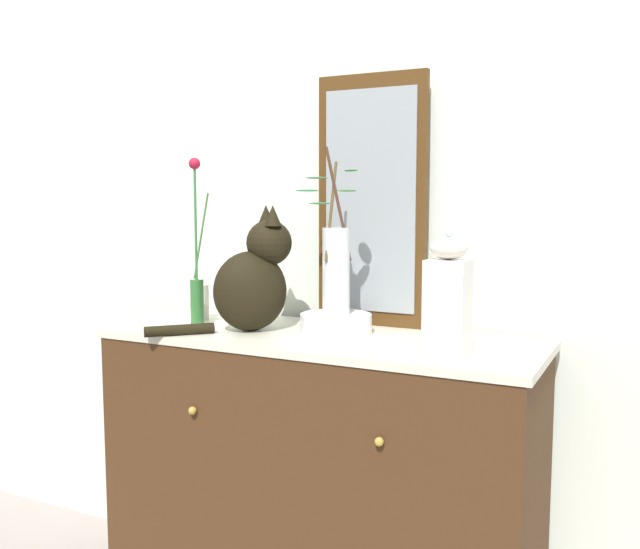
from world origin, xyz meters
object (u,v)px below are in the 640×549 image
(sideboard, at_px, (320,485))
(cat_sitting, at_px, (254,279))
(vase_slim_green, at_px, (197,278))
(mirror_leaning, at_px, (371,201))
(bowl_porcelain, at_px, (336,324))
(jar_lidded_porcelain, at_px, (448,299))
(vase_glass_clear, at_px, (336,266))
(candle_pillar, at_px, (201,302))

(sideboard, xyz_separation_m, cat_sitting, (-0.21, -0.03, 0.63))
(vase_slim_green, bearing_deg, mirror_leaning, 28.79)
(mirror_leaning, distance_m, bowl_porcelain, 0.41)
(sideboard, distance_m, jar_lidded_porcelain, 0.76)
(sideboard, xyz_separation_m, vase_slim_green, (-0.41, -0.05, 0.62))
(sideboard, height_order, cat_sitting, cat_sitting)
(vase_glass_clear, bearing_deg, cat_sitting, -165.41)
(cat_sitting, distance_m, candle_pillar, 0.29)
(vase_slim_green, height_order, jar_lidded_porcelain, vase_slim_green)
(cat_sitting, bearing_deg, vase_slim_green, -175.56)
(candle_pillar, bearing_deg, mirror_leaning, 16.98)
(bowl_porcelain, xyz_separation_m, jar_lidded_porcelain, (0.39, -0.15, 0.12))
(sideboard, bearing_deg, jar_lidded_porcelain, -15.83)
(mirror_leaning, xyz_separation_m, vase_slim_green, (-0.48, -0.27, -0.24))
(cat_sitting, distance_m, vase_slim_green, 0.20)
(vase_glass_clear, bearing_deg, jar_lidded_porcelain, -21.25)
(bowl_porcelain, relative_size, jar_lidded_porcelain, 0.65)
(jar_lidded_porcelain, xyz_separation_m, candle_pillar, (-0.89, 0.17, -0.09))
(bowl_porcelain, distance_m, candle_pillar, 0.51)
(bowl_porcelain, distance_m, jar_lidded_porcelain, 0.43)
(vase_glass_clear, bearing_deg, sideboard, -141.08)
(mirror_leaning, relative_size, cat_sitting, 2.05)
(sideboard, bearing_deg, bowl_porcelain, 39.41)
(candle_pillar, bearing_deg, cat_sitting, -18.00)
(mirror_leaning, bearing_deg, bowl_porcelain, -100.77)
(bowl_porcelain, distance_m, vase_glass_clear, 0.17)
(cat_sitting, relative_size, bowl_porcelain, 1.79)
(cat_sitting, xyz_separation_m, vase_glass_clear, (0.25, 0.06, 0.05))
(sideboard, xyz_separation_m, vase_glass_clear, (0.04, 0.03, 0.67))
(mirror_leaning, xyz_separation_m, candle_pillar, (-0.54, -0.17, -0.34))
(sideboard, distance_m, mirror_leaning, 0.89)
(sideboard, relative_size, mirror_leaning, 1.66)
(bowl_porcelain, bearing_deg, mirror_leaning, 79.23)
(mirror_leaning, relative_size, bowl_porcelain, 3.68)
(vase_slim_green, height_order, candle_pillar, vase_slim_green)
(vase_slim_green, distance_m, bowl_porcelain, 0.47)
(vase_glass_clear, height_order, candle_pillar, vase_glass_clear)
(vase_slim_green, relative_size, vase_glass_clear, 1.07)
(mirror_leaning, xyz_separation_m, vase_glass_clear, (-0.04, -0.19, -0.19))
(sideboard, height_order, bowl_porcelain, bowl_porcelain)
(mirror_leaning, xyz_separation_m, cat_sitting, (-0.28, -0.25, -0.24))
(jar_lidded_porcelain, bearing_deg, bowl_porcelain, 158.57)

